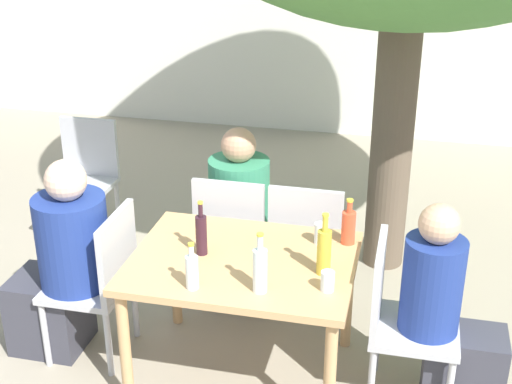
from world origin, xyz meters
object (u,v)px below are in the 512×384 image
Objects in this scene: patio_chair_4 at (85,173)px; oil_cruet_1 at (324,251)px; person_seated_1 at (448,322)px; drinking_glass_0 at (328,281)px; patio_chair_2 at (234,233)px; person_seated_2 at (243,215)px; patio_chair_1 at (399,314)px; water_bottle_2 at (192,271)px; patio_chair_3 at (307,241)px; person_seated_0 at (63,267)px; dining_table_front at (243,274)px; drinking_glass_1 at (320,233)px; wine_bottle_3 at (201,234)px; soda_bottle_4 at (348,226)px; patio_chair_0 at (101,276)px; water_bottle_0 at (260,269)px.

patio_chair_4 is 2.73× the size of oil_cruet_1.
person_seated_1 reaches higher than drinking_glass_0.
patio_chair_2 is 0.23m from person_seated_2.
patio_chair_2 is (-1.05, 0.68, 0.00)m from patio_chair_1.
drinking_glass_0 is (0.64, 0.13, -0.04)m from water_bottle_2.
person_seated_0 is at bearing 28.05° from patio_chair_3.
dining_table_front is 0.98× the size of person_seated_0.
oil_cruet_1 reaches higher than patio_chair_4.
drinking_glass_1 is (1.41, 0.26, 0.24)m from person_seated_0.
dining_table_front is at bearing -1.83° from wine_bottle_3.
person_seated_2 reaches higher than person_seated_1.
soda_bottle_4 is at bearing 30.50° from dining_table_front.
person_seated_1 is at bearing -20.85° from drinking_glass_1.
person_seated_1 is (0.82, -0.68, -0.01)m from patio_chair_3.
patio_chair_3 is 2.73× the size of oil_cruet_1.
patio_chair_3 is 1.13m from water_bottle_2.
water_bottle_2 is (0.65, -0.33, 0.31)m from patio_chair_0.
person_seated_1 is 0.71m from soda_bottle_4.
person_seated_2 is at bearing -26.64° from patio_chair_3.
person_seated_0 is 1.27m from water_bottle_0.
patio_chair_2 is at bearing 93.76° from water_bottle_2.
patio_chair_2 is at bearing 145.16° from drinking_glass_1.
water_bottle_0 is at bearing 108.01° from person_seated_2.
person_seated_1 is at bearing 90.00° from person_seated_0.
patio_chair_2 is 1.06m from water_bottle_2.
water_bottle_2 is at bearing -50.57° from patio_chair_4.
patio_chair_3 is at bearing 71.10° from dining_table_front.
water_bottle_0 is at bearing -110.92° from drinking_glass_1.
patio_chair_0 is at bearing -179.31° from wine_bottle_3.
water_bottle_2 is at bearing 108.59° from patio_chair_1.
water_bottle_0 reaches higher than patio_chair_2.
drinking_glass_1 is at bearing -29.80° from patio_chair_4.
patio_chair_1 is 2.98× the size of wine_bottle_3.
wine_bottle_3 reaches higher than soda_bottle_4.
drinking_glass_1 is (0.53, 0.59, -0.04)m from water_bottle_2.
soda_bottle_4 is at bearing 45.46° from patio_chair_1.
oil_cruet_1 is 1.35× the size of water_bottle_2.
patio_chair_4 is at bearing 142.30° from drinking_glass_0.
water_bottle_0 is 1.27× the size of water_bottle_2.
soda_bottle_4 is (1.55, 0.30, 0.29)m from person_seated_0.
patio_chair_1 is (0.81, 0.00, -0.13)m from dining_table_front.
person_seated_2 is 0.96m from wine_bottle_3.
patio_chair_0 is at bearing 90.00° from person_seated_1.
person_seated_0 is 3.61× the size of oil_cruet_1.
water_bottle_2 reaches higher than drinking_glass_1.
patio_chair_2 is 1.16m from drinking_glass_0.
dining_table_front is 1.07m from person_seated_1.
oil_cruet_1 is at bearing -78.82° from drinking_glass_1.
patio_chair_4 reaches higher than drinking_glass_0.
wine_bottle_3 is (-1.28, 0.01, 0.34)m from person_seated_1.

